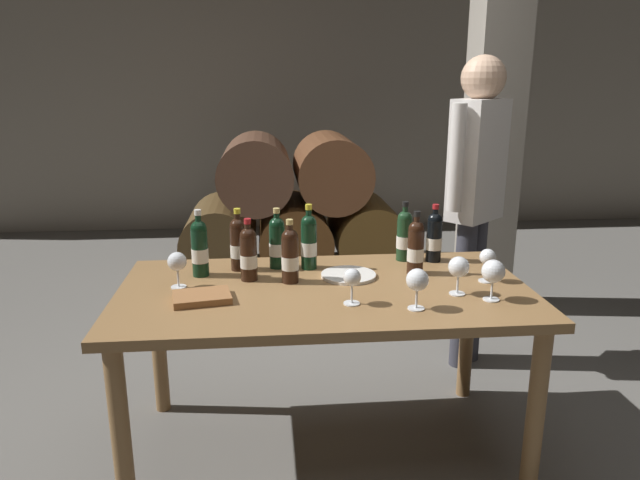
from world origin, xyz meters
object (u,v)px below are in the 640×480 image
Objects in this scene: wine_bottle_8 at (290,255)px; wine_glass_2 at (493,272)px; wine_bottle_0 at (200,247)px; serving_plate at (348,275)px; dining_table at (324,308)px; wine_glass_0 at (417,281)px; wine_bottle_7 at (277,242)px; wine_glass_1 at (177,263)px; tasting_notebook at (202,297)px; sommelier_presenting at (476,185)px; wine_bottle_3 at (249,253)px; wine_bottle_4 at (434,236)px; wine_glass_5 at (352,279)px; wine_glass_4 at (488,259)px; wine_glass_3 at (459,268)px; wine_bottle_5 at (404,235)px; wine_bottle_1 at (416,247)px; wine_bottle_6 at (238,243)px; wine_bottle_2 at (309,241)px.

wine_bottle_8 is 0.82m from wine_glass_2.
serving_plate is at bearing -6.85° from wine_bottle_0.
dining_table is 10.70× the size of wine_glass_0.
wine_glass_0 is 0.32m from wine_glass_2.
wine_bottle_7 is 1.16× the size of serving_plate.
wine_bottle_7 is (0.34, 0.08, -0.01)m from wine_bottle_0.
wine_glass_1 is 0.22m from tasting_notebook.
sommelier_presenting reaches higher than wine_glass_1.
wine_bottle_3 is 0.88m from wine_bottle_4.
wine_bottle_7 is at bearing 119.76° from wine_glass_5.
wine_bottle_8 reaches higher than wine_glass_4.
wine_glass_2 reaches higher than wine_glass_3.
wine_glass_5 is at bearing -132.28° from wine_bottle_4.
wine_bottle_7 is 1.82× the size of wine_glass_1.
wine_bottle_5 is at bearing 8.72° from wine_bottle_0.
sommelier_presenting is at bearing 49.33° from wine_glass_5.
wine_bottle_5 is 1.98× the size of wine_glass_5.
wine_bottle_8 is 0.41m from tasting_notebook.
wine_bottle_1 is at bearing 6.31° from wine_bottle_8.
wine_bottle_0 reaches higher than serving_plate.
wine_glass_2 is at bearing -68.00° from wine_bottle_5.
wine_bottle_4 is 0.91m from wine_bottle_6.
wine_glass_2 is 0.68× the size of serving_plate.
wine_bottle_1 reaches higher than wine_bottle_3.
wine_glass_1 is 0.69× the size of tasting_notebook.
wine_glass_4 is at bearing -11.30° from serving_plate.
wine_bottle_7 is at bearing 4.89° from wine_bottle_6.
wine_glass_2 is at bearing -19.21° from wine_bottle_0.
sommelier_presenting is at bearing 21.51° from tasting_notebook.
wine_glass_2 is (0.22, -0.55, -0.01)m from wine_bottle_5.
wine_bottle_5 is (0.46, 0.09, -0.01)m from wine_bottle_2.
serving_plate is (-0.30, -0.02, -0.12)m from wine_bottle_1.
sommelier_presenting is at bearing 67.04° from wine_glass_3.
wine_bottle_1 is 1.02× the size of wine_bottle_7.
wine_bottle_5 reaches higher than wine_glass_3.
wine_glass_5 is at bearing -19.89° from wine_glass_1.
wine_glass_4 is (0.28, -0.34, -0.02)m from wine_bottle_5.
wine_glass_3 is 0.44m from wine_glass_5.
wine_glass_1 is at bearing -175.19° from wine_bottle_1.
serving_plate is (0.61, 0.23, -0.01)m from tasting_notebook.
dining_table is at bearing -160.93° from wine_bottle_1.
wine_bottle_8 reaches higher than serving_plate.
wine_bottle_2 is 1.05× the size of wine_bottle_6.
wine_bottle_2 is 0.59m from tasting_notebook.
wine_bottle_2 is at bearing 145.87° from wine_glass_2.
wine_glass_4 is (0.06, 0.21, -0.01)m from wine_glass_2.
wine_bottle_6 is at bearing -159.21° from sommelier_presenting.
wine_bottle_3 is 0.96× the size of wine_bottle_5.
wine_bottle_5 reaches higher than wine_glass_2.
wine_bottle_5 is 1.00× the size of wine_bottle_6.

